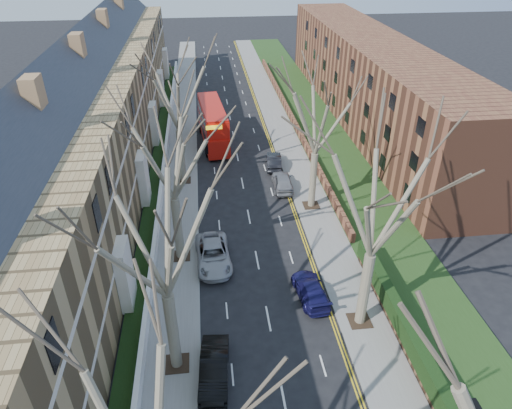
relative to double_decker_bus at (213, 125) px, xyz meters
name	(u,v)px	position (x,y,z in m)	size (l,w,h in m)	color
pavement_left	(183,137)	(-3.61, 2.09, -2.09)	(3.00, 102.00, 0.12)	slate
pavement_right	(283,132)	(8.39, 2.09, -2.09)	(3.00, 102.00, 0.12)	slate
terrace_left	(96,121)	(-11.25, -5.91, 3.39)	(9.70, 78.00, 13.60)	olive
flats_right	(369,79)	(19.86, 6.09, 2.84)	(13.97, 54.00, 10.00)	brown
wall_hedge_right	(435,389)	(10.09, -34.91, -1.03)	(0.70, 24.00, 1.80)	#503422
front_wall_left	(165,163)	(-5.26, -5.91, -1.53)	(0.30, 78.00, 1.00)	white
grass_verge_right	(319,130)	(12.89, 2.09, -2.00)	(6.00, 102.00, 0.06)	#223D16
tree_left_mid	(158,228)	(-3.31, -30.91, 7.41)	(10.50, 10.50, 14.71)	#746752
tree_left_far	(169,145)	(-3.31, -20.91, 7.10)	(10.15, 10.15, 14.22)	#746752
tree_left_dist	(175,85)	(-3.31, -8.91, 7.41)	(10.50, 10.50, 14.71)	#746752
tree_right_mid	(381,192)	(8.09, -28.91, 7.41)	(10.50, 10.50, 14.71)	#746752
tree_right_far	(318,107)	(8.09, -14.91, 7.10)	(10.15, 10.15, 14.22)	#746752
double_decker_bus	(213,125)	(0.00, 0.00, 0.00)	(3.33, 10.57, 4.37)	#B9150D
car_left_mid	(214,368)	(-1.19, -31.96, -1.42)	(1.54, 4.41, 1.45)	black
car_left_far	(213,255)	(-0.87, -21.84, -1.40)	(2.48, 5.38, 1.50)	#9D9EA3
car_right_near	(311,290)	(5.48, -26.28, -1.51)	(1.79, 4.39, 1.27)	#18164F
car_right_mid	(283,182)	(6.09, -11.37, -1.41)	(1.74, 4.34, 1.48)	gray
car_right_far	(274,161)	(5.95, -6.82, -1.46)	(1.44, 4.14, 1.36)	black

